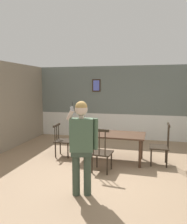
{
  "coord_description": "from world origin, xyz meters",
  "views": [
    {
      "loc": [
        0.89,
        -4.95,
        2.02
      ],
      "look_at": [
        -0.17,
        -0.66,
        1.48
      ],
      "focal_mm": 35.16,
      "sensor_mm": 36.0,
      "label": 1
    }
  ],
  "objects_px": {
    "dining_table": "(109,136)",
    "chair_at_table_head": "(161,146)",
    "chair_by_doorway": "(101,152)",
    "chair_near_window": "(63,140)",
    "person_figure": "(82,141)"
  },
  "relations": [
    {
      "from": "chair_near_window",
      "to": "chair_by_doorway",
      "type": "relative_size",
      "value": 0.87
    },
    {
      "from": "person_figure",
      "to": "dining_table",
      "type": "bearing_deg",
      "value": -107.71
    },
    {
      "from": "chair_by_doorway",
      "to": "person_figure",
      "type": "height_order",
      "value": "person_figure"
    },
    {
      "from": "chair_by_doorway",
      "to": "person_figure",
      "type": "bearing_deg",
      "value": -90.44
    },
    {
      "from": "chair_near_window",
      "to": "dining_table",
      "type": "bearing_deg",
      "value": 87.45
    },
    {
      "from": "dining_table",
      "to": "chair_at_table_head",
      "type": "height_order",
      "value": "chair_at_table_head"
    },
    {
      "from": "dining_table",
      "to": "chair_at_table_head",
      "type": "distance_m",
      "value": 1.35
    },
    {
      "from": "dining_table",
      "to": "chair_near_window",
      "type": "distance_m",
      "value": 1.36
    },
    {
      "from": "chair_by_doorway",
      "to": "person_figure",
      "type": "xyz_separation_m",
      "value": [
        -0.12,
        -1.15,
        0.53
      ]
    },
    {
      "from": "chair_by_doorway",
      "to": "dining_table",
      "type": "bearing_deg",
      "value": 93.91
    },
    {
      "from": "chair_at_table_head",
      "to": "chair_by_doorway",
      "type": "bearing_deg",
      "value": 121.59
    },
    {
      "from": "dining_table",
      "to": "chair_by_doorway",
      "type": "height_order",
      "value": "chair_by_doorway"
    },
    {
      "from": "chair_near_window",
      "to": "chair_by_doorway",
      "type": "xyz_separation_m",
      "value": [
        1.32,
        -0.88,
        0.03
      ]
    },
    {
      "from": "dining_table",
      "to": "chair_at_table_head",
      "type": "xyz_separation_m",
      "value": [
        1.34,
        -0.03,
        -0.16
      ]
    },
    {
      "from": "chair_by_doorway",
      "to": "person_figure",
      "type": "relative_size",
      "value": 0.6
    }
  ]
}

